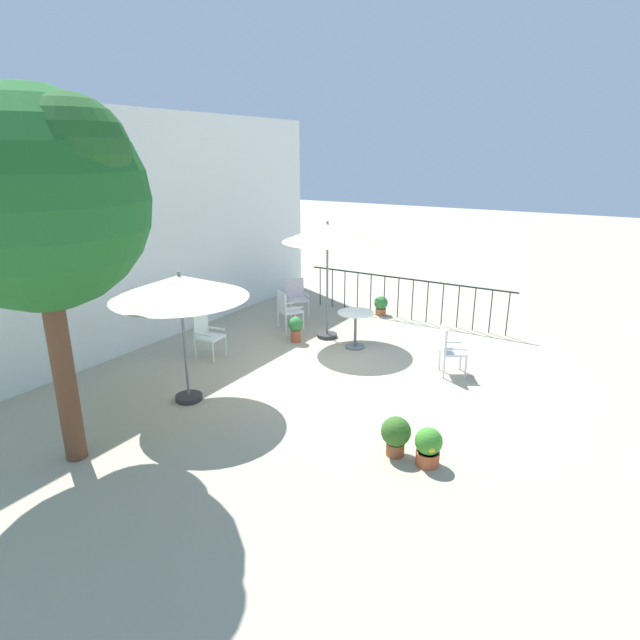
{
  "coord_description": "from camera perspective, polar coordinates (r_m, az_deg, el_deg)",
  "views": [
    {
      "loc": [
        -8.11,
        -4.56,
        3.9
      ],
      "look_at": [
        0.0,
        0.34,
        0.85
      ],
      "focal_mm": 29.43,
      "sensor_mm": 36.0,
      "label": 1
    }
  ],
  "objects": [
    {
      "name": "ground_plane",
      "position": [
        10.09,
        1.67,
        -4.92
      ],
      "size": [
        60.0,
        60.0,
        0.0
      ],
      "primitive_type": "plane",
      "color": "tan"
    },
    {
      "name": "villa_facade",
      "position": [
        11.95,
        -15.74,
        9.76
      ],
      "size": [
        9.64,
        0.3,
        4.72
      ],
      "primitive_type": "cube",
      "color": "white",
      "rests_on": "ground"
    },
    {
      "name": "terrace_railing",
      "position": [
        12.82,
        9.29,
        3.07
      ],
      "size": [
        0.03,
        5.19,
        1.01
      ],
      "color": "black",
      "rests_on": "ground"
    },
    {
      "name": "shade_tree",
      "position": [
        7.01,
        -28.34,
        11.4
      ],
      "size": [
        2.69,
        2.56,
        4.64
      ],
      "color": "brown",
      "rests_on": "ground"
    },
    {
      "name": "patio_umbrella_0",
      "position": [
        11.02,
        0.82,
        9.32
      ],
      "size": [
        1.91,
        1.91,
        2.54
      ],
      "color": "#2D2D2D",
      "rests_on": "ground"
    },
    {
      "name": "patio_umbrella_1",
      "position": [
        8.37,
        -15.01,
        3.4
      ],
      "size": [
        2.13,
        2.13,
        2.16
      ],
      "color": "#2D2D2D",
      "rests_on": "ground"
    },
    {
      "name": "cafe_table_0",
      "position": [
        10.83,
        3.87,
        -0.31
      ],
      "size": [
        0.74,
        0.74,
        0.77
      ],
      "color": "white",
      "rests_on": "ground"
    },
    {
      "name": "patio_chair_0",
      "position": [
        9.79,
        13.87,
        -2.92
      ],
      "size": [
        0.58,
        0.58,
        0.92
      ],
      "color": "white",
      "rests_on": "ground"
    },
    {
      "name": "patio_chair_1",
      "position": [
        10.56,
        -12.28,
        -1.35
      ],
      "size": [
        0.51,
        0.51,
        0.89
      ],
      "color": "white",
      "rests_on": "ground"
    },
    {
      "name": "patio_chair_2",
      "position": [
        12.93,
        -2.63,
        2.7
      ],
      "size": [
        0.67,
        0.66,
        0.92
      ],
      "color": "silver",
      "rests_on": "ground"
    },
    {
      "name": "patio_chair_3",
      "position": [
        11.94,
        -3.6,
        1.31
      ],
      "size": [
        0.64,
        0.64,
        0.9
      ],
      "color": "white",
      "rests_on": "ground"
    },
    {
      "name": "potted_plant_0",
      "position": [
        13.18,
        6.64,
        1.65
      ],
      "size": [
        0.34,
        0.34,
        0.48
      ],
      "color": "#C0653D",
      "rests_on": "ground"
    },
    {
      "name": "potted_plant_1",
      "position": [
        7.22,
        8.24,
        -12.16
      ],
      "size": [
        0.4,
        0.4,
        0.55
      ],
      "color": "#99512F",
      "rests_on": "ground"
    },
    {
      "name": "potted_plant_2",
      "position": [
        11.2,
        -2.67,
        -0.81
      ],
      "size": [
        0.32,
        0.32,
        0.56
      ],
      "color": "#A94F33",
      "rests_on": "ground"
    },
    {
      "name": "potted_plant_3",
      "position": [
        7.11,
        11.72,
        -13.26
      ],
      "size": [
        0.36,
        0.36,
        0.52
      ],
      "color": "#B95630",
      "rests_on": "ground"
    }
  ]
}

